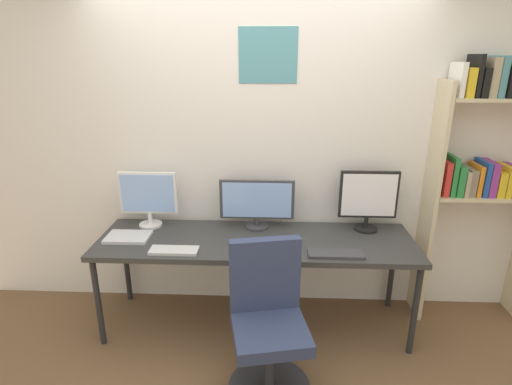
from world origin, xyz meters
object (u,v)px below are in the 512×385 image
at_px(monitor_center, 257,202).
at_px(laptop_closed, 128,237).
at_px(monitor_left, 148,197).
at_px(monitor_right, 368,198).
at_px(office_chair, 268,335).
at_px(computer_mouse, 260,249).
at_px(bookshelf, 482,166).
at_px(desk, 256,245).
at_px(keyboard_right, 336,254).
at_px(keyboard_left, 174,250).

distance_m(monitor_center, laptop_closed, 1.00).
xyz_separation_m(monitor_left, monitor_right, (1.71, 0.00, 0.01)).
bearing_deg(office_chair, monitor_left, 138.06).
bearing_deg(monitor_left, computer_mouse, -23.94).
distance_m(bookshelf, monitor_right, 0.86).
height_order(monitor_right, laptop_closed, monitor_right).
distance_m(desk, monitor_right, 0.93).
bearing_deg(keyboard_right, monitor_center, 141.70).
xyz_separation_m(monitor_right, laptop_closed, (-1.81, -0.25, -0.25)).
bearing_deg(monitor_center, desk, -90.00).
height_order(monitor_right, keyboard_right, monitor_right).
bearing_deg(bookshelf, computer_mouse, -165.69).
bearing_deg(keyboard_right, laptop_closed, 172.58).
relative_size(monitor_center, laptop_closed, 1.81).
height_order(office_chair, monitor_center, monitor_center).
relative_size(monitor_left, keyboard_left, 1.34).
xyz_separation_m(desk, keyboard_right, (0.56, -0.23, 0.06)).
distance_m(office_chair, keyboard_right, 0.71).
xyz_separation_m(monitor_left, keyboard_right, (1.41, -0.44, -0.24)).
bearing_deg(computer_mouse, desk, 102.61).
relative_size(keyboard_right, computer_mouse, 3.96).
relative_size(office_chair, laptop_closed, 3.09).
distance_m(office_chair, computer_mouse, 0.59).
bearing_deg(bookshelf, office_chair, -150.58).
xyz_separation_m(bookshelf, keyboard_left, (-2.23, -0.46, -0.51)).
xyz_separation_m(desk, laptop_closed, (-0.95, -0.03, 0.06)).
bearing_deg(bookshelf, laptop_closed, -174.28).
bearing_deg(office_chair, laptop_closed, 149.74).
xyz_separation_m(desk, computer_mouse, (0.04, -0.19, 0.06)).
bearing_deg(monitor_left, bookshelf, 0.40).
distance_m(monitor_center, monitor_right, 0.86).
relative_size(monitor_right, keyboard_right, 1.25).
xyz_separation_m(bookshelf, monitor_center, (-1.67, -0.02, -0.31)).
bearing_deg(keyboard_right, bookshelf, 22.52).
distance_m(bookshelf, office_chair, 1.99).
relative_size(monitor_left, monitor_right, 0.95).
distance_m(monitor_left, laptop_closed, 0.35).
xyz_separation_m(desk, monitor_center, (0.00, 0.21, 0.26)).
bearing_deg(bookshelf, monitor_left, -179.60).
bearing_deg(monitor_right, office_chair, -130.87).
relative_size(monitor_center, monitor_right, 1.22).
relative_size(monitor_left, computer_mouse, 4.70).
distance_m(bookshelf, monitor_left, 2.54).
height_order(bookshelf, keyboard_left, bookshelf).
relative_size(monitor_center, keyboard_left, 1.72).
bearing_deg(desk, computer_mouse, -77.39).
relative_size(monitor_center, keyboard_right, 1.53).
xyz_separation_m(keyboard_right, laptop_closed, (-1.51, 0.20, 0.00)).
height_order(desk, monitor_center, monitor_center).
bearing_deg(computer_mouse, monitor_left, 156.06).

